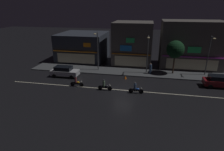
{
  "coord_description": "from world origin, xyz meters",
  "views": [
    {
      "loc": [
        2.93,
        -22.75,
        10.53
      ],
      "look_at": [
        -2.06,
        2.98,
        0.85
      ],
      "focal_mm": 30.39,
      "sensor_mm": 36.0,
      "label": 1
    }
  ],
  "objects_px": {
    "pedestrian_on_sidewalk": "(150,69)",
    "motorcycle_opposite_lane": "(105,86)",
    "streetlamp_east": "(209,52)",
    "streetlamp_mid": "(148,51)",
    "streetlamp_west": "(97,48)",
    "parked_car_trailing": "(220,81)",
    "parked_car_near_kerb": "(65,71)",
    "traffic_cone": "(125,77)",
    "motorcycle_following": "(76,82)",
    "motorcycle_lead": "(136,89)"
  },
  "relations": [
    {
      "from": "streetlamp_west",
      "to": "streetlamp_east",
      "type": "relative_size",
      "value": 1.05
    },
    {
      "from": "motorcycle_opposite_lane",
      "to": "streetlamp_east",
      "type": "bearing_deg",
      "value": -147.67
    },
    {
      "from": "traffic_cone",
      "to": "motorcycle_lead",
      "type": "bearing_deg",
      "value": -68.41
    },
    {
      "from": "parked_car_near_kerb",
      "to": "motorcycle_opposite_lane",
      "type": "relative_size",
      "value": 2.26
    },
    {
      "from": "pedestrian_on_sidewalk",
      "to": "traffic_cone",
      "type": "bearing_deg",
      "value": 144.85
    },
    {
      "from": "motorcycle_following",
      "to": "motorcycle_opposite_lane",
      "type": "height_order",
      "value": "same"
    },
    {
      "from": "parked_car_near_kerb",
      "to": "streetlamp_east",
      "type": "bearing_deg",
      "value": 11.65
    },
    {
      "from": "parked_car_near_kerb",
      "to": "streetlamp_west",
      "type": "bearing_deg",
      "value": 39.87
    },
    {
      "from": "parked_car_trailing",
      "to": "parked_car_near_kerb",
      "type": "bearing_deg",
      "value": -179.68
    },
    {
      "from": "streetlamp_west",
      "to": "motorcycle_opposite_lane",
      "type": "distance_m",
      "value": 8.74
    },
    {
      "from": "motorcycle_following",
      "to": "motorcycle_opposite_lane",
      "type": "bearing_deg",
      "value": -12.26
    },
    {
      "from": "streetlamp_west",
      "to": "motorcycle_lead",
      "type": "distance_m",
      "value": 10.93
    },
    {
      "from": "traffic_cone",
      "to": "pedestrian_on_sidewalk",
      "type": "bearing_deg",
      "value": 36.08
    },
    {
      "from": "streetlamp_mid",
      "to": "motorcycle_following",
      "type": "height_order",
      "value": "streetlamp_mid"
    },
    {
      "from": "streetlamp_east",
      "to": "motorcycle_following",
      "type": "xyz_separation_m",
      "value": [
        -18.6,
        -7.83,
        -3.2
      ]
    },
    {
      "from": "streetlamp_east",
      "to": "motorcycle_following",
      "type": "distance_m",
      "value": 20.43
    },
    {
      "from": "streetlamp_mid",
      "to": "streetlamp_east",
      "type": "relative_size",
      "value": 1.0
    },
    {
      "from": "motorcycle_opposite_lane",
      "to": "parked_car_trailing",
      "type": "bearing_deg",
      "value": -162.96
    },
    {
      "from": "streetlamp_west",
      "to": "traffic_cone",
      "type": "xyz_separation_m",
      "value": [
        5.11,
        -2.83,
        -3.72
      ]
    },
    {
      "from": "streetlamp_west",
      "to": "motorcycle_lead",
      "type": "bearing_deg",
      "value": -47.52
    },
    {
      "from": "motorcycle_lead",
      "to": "motorcycle_following",
      "type": "bearing_deg",
      "value": 3.42
    },
    {
      "from": "streetlamp_east",
      "to": "parked_car_trailing",
      "type": "xyz_separation_m",
      "value": [
        0.71,
        -4.38,
        -2.96
      ]
    },
    {
      "from": "parked_car_trailing",
      "to": "streetlamp_west",
      "type": "bearing_deg",
      "value": 168.95
    },
    {
      "from": "pedestrian_on_sidewalk",
      "to": "traffic_cone",
      "type": "xyz_separation_m",
      "value": [
        -3.72,
        -2.71,
        -0.66
      ]
    },
    {
      "from": "streetlamp_mid",
      "to": "motorcycle_opposite_lane",
      "type": "relative_size",
      "value": 3.22
    },
    {
      "from": "streetlamp_east",
      "to": "pedestrian_on_sidewalk",
      "type": "relative_size",
      "value": 3.53
    },
    {
      "from": "parked_car_trailing",
      "to": "motorcycle_following",
      "type": "height_order",
      "value": "parked_car_trailing"
    },
    {
      "from": "pedestrian_on_sidewalk",
      "to": "motorcycle_opposite_lane",
      "type": "relative_size",
      "value": 0.92
    },
    {
      "from": "parked_car_trailing",
      "to": "traffic_cone",
      "type": "xyz_separation_m",
      "value": [
        -13.04,
        0.71,
        -0.59
      ]
    },
    {
      "from": "streetlamp_west",
      "to": "parked_car_trailing",
      "type": "bearing_deg",
      "value": -11.05
    },
    {
      "from": "streetlamp_east",
      "to": "pedestrian_on_sidewalk",
      "type": "bearing_deg",
      "value": -173.66
    },
    {
      "from": "streetlamp_west",
      "to": "streetlamp_mid",
      "type": "relative_size",
      "value": 1.06
    },
    {
      "from": "parked_car_near_kerb",
      "to": "traffic_cone",
      "type": "bearing_deg",
      "value": 5.02
    },
    {
      "from": "pedestrian_on_sidewalk",
      "to": "streetlamp_west",
      "type": "bearing_deg",
      "value": 107.97
    },
    {
      "from": "motorcycle_opposite_lane",
      "to": "motorcycle_lead",
      "type": "bearing_deg",
      "value": -179.72
    },
    {
      "from": "parked_car_trailing",
      "to": "motorcycle_following",
      "type": "distance_m",
      "value": 19.62
    },
    {
      "from": "streetlamp_mid",
      "to": "streetlamp_east",
      "type": "bearing_deg",
      "value": 4.94
    },
    {
      "from": "streetlamp_mid",
      "to": "pedestrian_on_sidewalk",
      "type": "height_order",
      "value": "streetlamp_mid"
    },
    {
      "from": "pedestrian_on_sidewalk",
      "to": "parked_car_near_kerb",
      "type": "distance_m",
      "value": 13.69
    },
    {
      "from": "pedestrian_on_sidewalk",
      "to": "traffic_cone",
      "type": "height_order",
      "value": "pedestrian_on_sidewalk"
    },
    {
      "from": "parked_car_trailing",
      "to": "motorcycle_lead",
      "type": "xyz_separation_m",
      "value": [
        -11.12,
        -4.13,
        -0.24
      ]
    },
    {
      "from": "pedestrian_on_sidewalk",
      "to": "parked_car_trailing",
      "type": "height_order",
      "value": "pedestrian_on_sidewalk"
    },
    {
      "from": "streetlamp_mid",
      "to": "streetlamp_west",
      "type": "bearing_deg",
      "value": -179.78
    },
    {
      "from": "parked_car_near_kerb",
      "to": "parked_car_trailing",
      "type": "height_order",
      "value": "same"
    },
    {
      "from": "streetlamp_mid",
      "to": "motorcycle_opposite_lane",
      "type": "bearing_deg",
      "value": -124.87
    },
    {
      "from": "pedestrian_on_sidewalk",
      "to": "motorcycle_lead",
      "type": "height_order",
      "value": "pedestrian_on_sidewalk"
    },
    {
      "from": "parked_car_near_kerb",
      "to": "pedestrian_on_sidewalk",
      "type": "bearing_deg",
      "value": 15.01
    },
    {
      "from": "streetlamp_west",
      "to": "motorcycle_following",
      "type": "height_order",
      "value": "streetlamp_west"
    },
    {
      "from": "pedestrian_on_sidewalk",
      "to": "parked_car_trailing",
      "type": "relative_size",
      "value": 0.41
    },
    {
      "from": "streetlamp_mid",
      "to": "motorcycle_lead",
      "type": "height_order",
      "value": "streetlamp_mid"
    }
  ]
}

